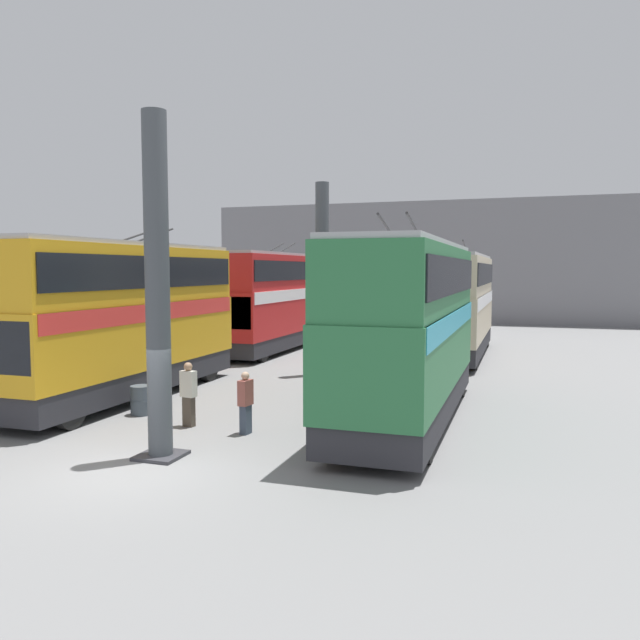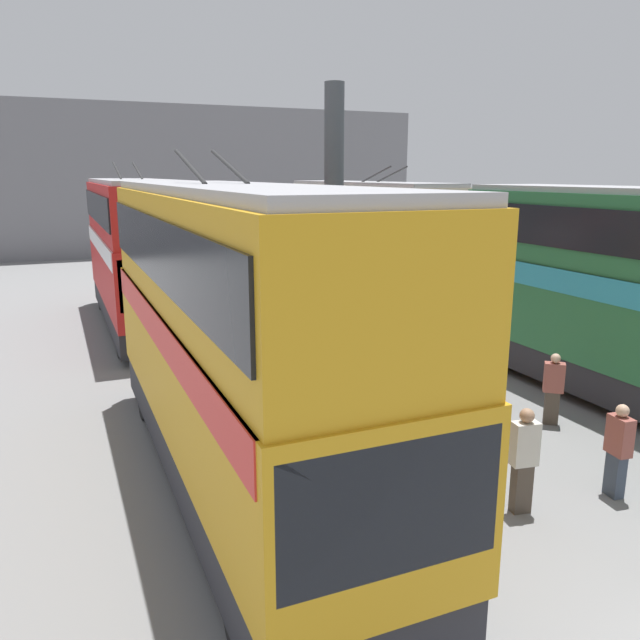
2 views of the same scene
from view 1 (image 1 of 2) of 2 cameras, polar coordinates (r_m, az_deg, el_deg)
The scene contains 12 objects.
ground_plane at distance 14.09m, azimuth -16.95°, elevation -13.23°, with size 240.00×240.00×0.00m, color slate.
depot_back_wall at distance 51.07m, azimuth 9.52°, elevation 5.24°, with size 0.50×36.00×9.76m.
support_column_near at distance 14.40m, azimuth -14.63°, elevation 2.40°, with size 0.99×0.99×7.75m.
support_column_far at distance 25.19m, azimuth 0.20°, elevation 3.44°, with size 0.99×0.99×7.75m.
bus_left_near at distance 17.61m, azimuth 8.18°, elevation -0.03°, with size 10.63×2.54×5.65m.
bus_left_far at distance 31.33m, azimuth 12.65°, elevation 1.90°, with size 11.28×2.54×5.62m.
bus_right_near at distance 21.51m, azimuth -17.51°, elevation 0.86°, with size 10.71×2.54×5.78m.
bus_right_mid at distance 32.61m, azimuth -4.40°, elevation 2.23°, with size 10.34×2.54×5.76m.
person_by_left_row at distance 18.58m, azimuth 0.51°, elevation -6.04°, with size 0.45×0.48×1.59m.
person_aisle_foreground at distance 16.43m, azimuth -6.83°, elevation -7.39°, with size 0.45×0.29×1.64m.
person_aisle_midway at distance 17.43m, azimuth -11.93°, elevation -6.50°, with size 0.30×0.45×1.77m.
oil_drum at distance 19.26m, azimuth -16.03°, elevation -7.06°, with size 0.65×0.65×0.86m.
Camera 1 is at (-10.92, -7.82, 4.27)m, focal length 35.00 mm.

